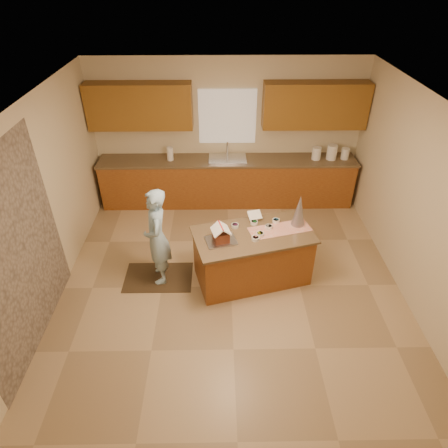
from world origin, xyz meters
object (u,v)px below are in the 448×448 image
at_px(gingerbread_house, 221,234).
at_px(island_base, 252,257).
at_px(tinsel_tree, 299,210).
at_px(boy, 157,237).

bearing_deg(gingerbread_house, island_base, 20.01).
height_order(island_base, gingerbread_house, gingerbread_house).
bearing_deg(island_base, tinsel_tree, 3.67).
height_order(island_base, boy, boy).
xyz_separation_m(island_base, gingerbread_house, (-0.46, -0.17, 0.55)).
bearing_deg(tinsel_tree, island_base, -161.52).
distance_m(island_base, tinsel_tree, 0.97).
distance_m(island_base, gingerbread_house, 0.74).
height_order(tinsel_tree, boy, boy).
distance_m(island_base, boy, 1.43).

